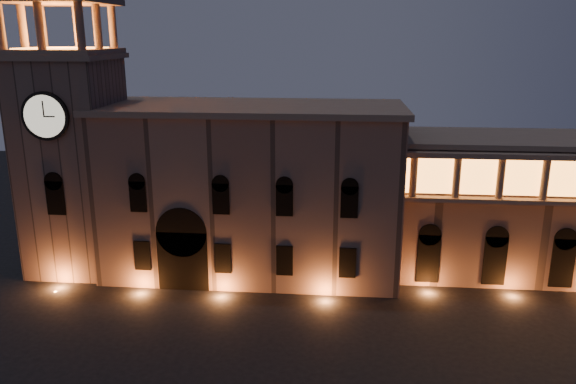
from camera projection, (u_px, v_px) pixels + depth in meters
The scene contains 2 objects.
government_building at pixel (251, 190), 58.33m from camera, with size 30.80×12.80×17.60m.
clock_tower at pixel (73, 153), 58.03m from camera, with size 9.80×9.80×32.40m.
Camera 1 is at (6.88, -33.71, 24.32)m, focal length 35.00 mm.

